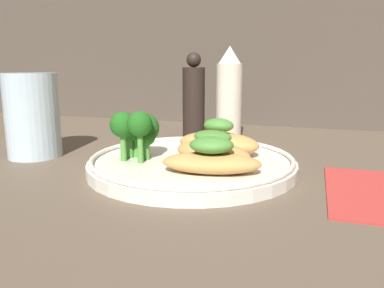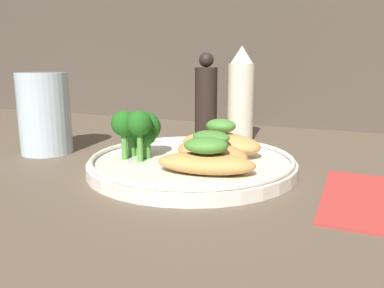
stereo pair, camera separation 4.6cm
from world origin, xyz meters
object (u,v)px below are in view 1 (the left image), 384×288
object	(u,v)px
broccoli_bunch	(137,129)
pepper_grinder	(194,100)
plate	(192,163)
sauce_bottle	(227,96)
drinking_glass	(33,115)

from	to	relation	value
broccoli_bunch	pepper_grinder	distance (cm)	22.40
plate	sauce_bottle	xyz separation A→B (cm)	(-0.35, 20.58, 6.76)
pepper_grinder	drinking_glass	distance (cm)	27.04
sauce_bottle	pepper_grinder	size ratio (longest dim) A/B	1.07
plate	sauce_bottle	world-z (taller)	sauce_bottle
plate	pepper_grinder	xyz separation A→B (cm)	(-6.42, 20.58, 5.92)
pepper_grinder	sauce_bottle	bearing A→B (deg)	0.00
drinking_glass	sauce_bottle	bearing A→B (deg)	41.01
plate	pepper_grinder	size ratio (longest dim) A/B	1.70
sauce_bottle	drinking_glass	xyz separation A→B (cm)	(-23.63, -20.55, -1.77)
broccoli_bunch	sauce_bottle	distance (cm)	23.34
sauce_bottle	plate	bearing A→B (deg)	-89.03
broccoli_bunch	drinking_glass	size ratio (longest dim) A/B	0.53
plate	pepper_grinder	distance (cm)	22.35
pepper_grinder	broccoli_bunch	bearing A→B (deg)	-90.54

